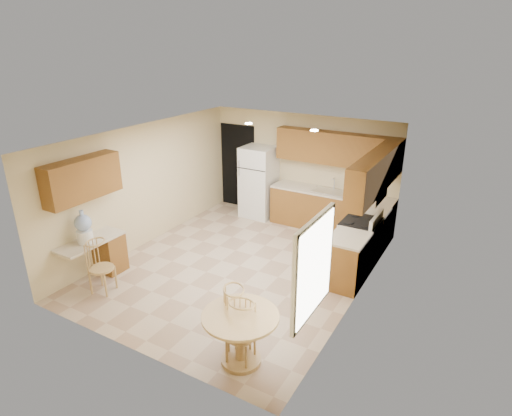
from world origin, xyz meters
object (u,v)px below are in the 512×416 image
Objects in this scene: refrigerator at (259,182)px; chair_desk at (96,264)px; dining_table at (241,331)px; stove at (359,242)px; chair_table_b at (237,332)px; chair_table_a at (234,316)px; water_crock at (84,228)px.

refrigerator is 4.44m from chair_desk.
refrigerator is 5.18m from dining_table.
stove is 3.51m from chair_table_b.
refrigerator reaches higher than dining_table.
chair_table_a is 1.58× the size of water_crock.
stove is 1.23× the size of chair_table_b.
refrigerator is 1.93× the size of chair_table_b.
chair_table_b is 3.47m from water_crock.
chair_table_a is (-0.19, 0.15, 0.08)m from dining_table.
water_crock is (-3.92, -2.97, 0.57)m from stove.
chair_desk is 1.56× the size of water_crock.
refrigerator reaches higher than chair_table_a.
stove is 3.31m from chair_table_a.
chair_table_b is at bearing -63.36° from refrigerator.
water_crock is (-3.21, 0.26, 0.47)m from chair_table_a.
chair_table_a reaches higher than chair_table_b.
chair_desk is (-2.95, 0.21, 0.08)m from dining_table.
stove is at bearing -105.53° from chair_table_b.
chair_table_b is (0.19, -0.24, -0.03)m from chair_table_a.
dining_table is 1.08× the size of chair_table_a.
dining_table is 1.09× the size of chair_desk.
chair_desk is at bearing -24.20° from water_crock.
chair_table_a is 1.06× the size of chair_table_b.
dining_table is 0.26m from chair_table_a.
dining_table is at bearing 13.45° from chair_table_a.
chair_table_a is 0.31m from chair_table_b.
stove is 4.95m from water_crock.
chair_table_b is at bearing -98.62° from stove.
water_crock is at bearing 173.05° from dining_table.
water_crock reaches higher than chair_desk.
water_crock is at bearing -133.55° from chair_table_a.
chair_table_b is (-0.00, -0.08, 0.05)m from dining_table.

